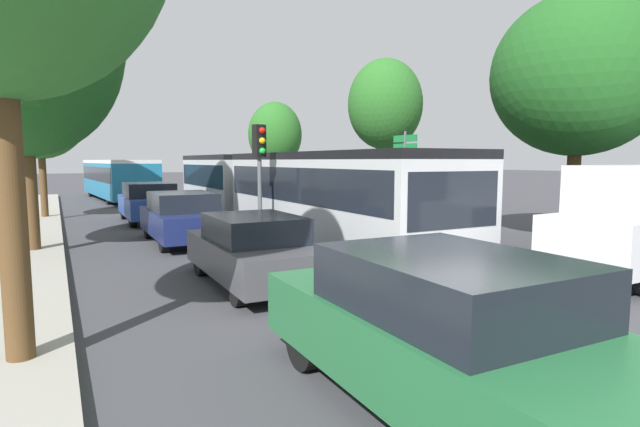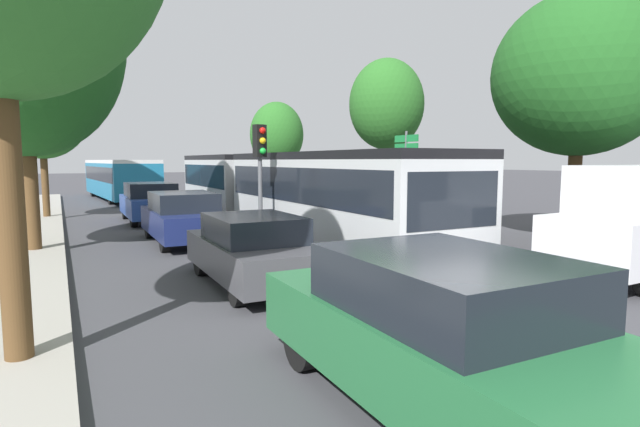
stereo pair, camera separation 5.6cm
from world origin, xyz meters
name	(u,v)px [view 2 (the right image)]	position (x,y,z in m)	size (l,w,h in m)	color
ground_plane	(462,328)	(0.00, 0.00, 0.00)	(200.00, 200.00, 0.00)	#3D3D42
kerb_strip_left	(9,232)	(-6.61, 13.91, 0.07)	(3.20, 37.81, 0.14)	#9E998E
articulated_bus	(280,185)	(1.90, 11.11, 1.53)	(2.70, 17.82, 2.65)	silver
city_bus_rear	(120,177)	(-1.71, 27.81, 1.41)	(3.28, 11.51, 2.45)	teal
queued_car_green	(440,331)	(-1.89, -1.67, 0.78)	(1.93, 4.45, 1.54)	#236638
queued_car_graphite	(253,250)	(-1.81, 3.77, 0.69)	(1.72, 3.96, 1.37)	#47474C
queued_car_navy	(183,217)	(-1.89, 9.47, 0.75)	(1.87, 4.30, 1.49)	navy
queued_car_blue	(150,202)	(-1.91, 15.18, 0.78)	(1.94, 4.46, 1.54)	#284799
traffic_light	(260,157)	(-0.05, 7.92, 2.50)	(0.37, 0.39, 3.40)	#56595E
no_entry_sign	(419,175)	(6.34, 8.92, 1.88)	(0.70, 0.08, 2.82)	#56595E
direction_sign_post	(406,157)	(7.55, 11.26, 2.55)	(0.14, 1.40, 3.60)	#56595E
tree_left_mid	(21,45)	(-5.73, 9.41, 5.25)	(4.84, 4.84, 8.31)	#51381E
tree_left_far	(41,104)	(-5.56, 17.87, 4.65)	(3.79, 3.79, 6.84)	#51381E
tree_right_near	(579,78)	(7.70, 3.81, 4.64)	(4.69, 4.69, 7.00)	#51381E
tree_right_mid	(387,107)	(8.70, 14.24, 4.89)	(3.47, 3.47, 7.11)	#51381E
tree_right_far	(277,135)	(8.32, 26.65, 4.16)	(3.66, 3.66, 6.38)	#51381E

